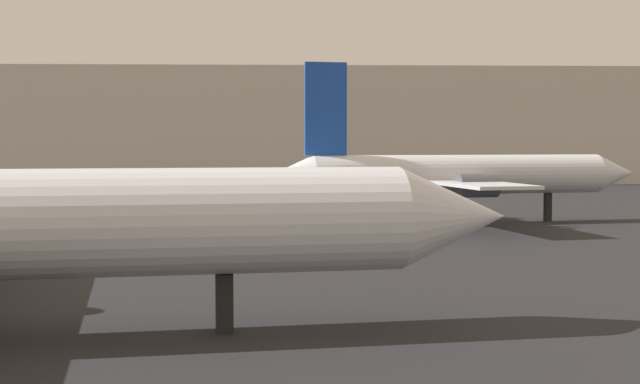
{
  "coord_description": "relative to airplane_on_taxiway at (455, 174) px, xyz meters",
  "views": [
    {
      "loc": [
        -1.55,
        -10.27,
        5.77
      ],
      "look_at": [
        0.14,
        30.83,
        3.5
      ],
      "focal_mm": 51.65,
      "sensor_mm": 36.0,
      "label": 1
    }
  ],
  "objects": [
    {
      "name": "airplane_on_taxiway",
      "position": [
        0.0,
        0.0,
        0.0
      ],
      "size": [
        27.33,
        22.02,
        11.1
      ],
      "rotation": [
        0.0,
        0.0,
        0.19
      ],
      "color": "silver",
      "rests_on": "ground_plane"
    },
    {
      "name": "terminal_building",
      "position": [
        -3.93,
        70.88,
        4.43
      ],
      "size": [
        89.93,
        27.94,
        15.75
      ],
      "primitive_type": "cube",
      "color": "beige",
      "rests_on": "ground_plane"
    }
  ]
}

